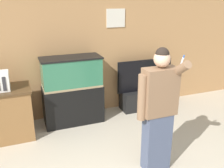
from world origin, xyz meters
name	(u,v)px	position (x,y,z in m)	size (l,w,h in m)	color
wall_back_paneled	(69,53)	(0.00, 2.86, 1.30)	(10.00, 0.08, 2.60)	#A87A4C
aquarium_on_stand	(72,91)	(-0.06, 2.49, 0.65)	(1.11, 0.50, 1.30)	black
tv_on_stand	(144,94)	(1.54, 2.58, 0.32)	(1.25, 0.40, 1.08)	black
person_standing	(158,110)	(0.70, 0.67, 0.91)	(0.55, 0.42, 1.75)	#424C66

